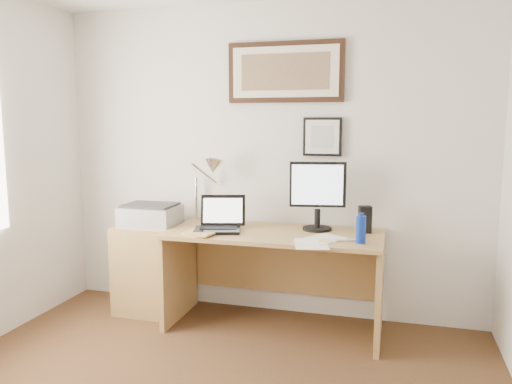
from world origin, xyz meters
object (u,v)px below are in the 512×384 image
(laptop, at_px, (219,223))
(printer, at_px, (150,215))
(side_cabinet, at_px, (149,269))
(desk, at_px, (276,260))
(lcd_monitor, at_px, (318,192))
(book, at_px, (192,230))
(water_bottle, at_px, (361,230))

(laptop, distance_m, printer, 0.63)
(side_cabinet, height_order, printer, printer)
(desk, xyz_separation_m, printer, (-1.04, -0.05, 0.30))
(side_cabinet, distance_m, lcd_monitor, 1.53)
(book, height_order, desk, book)
(printer, bearing_deg, laptop, -8.47)
(lcd_monitor, distance_m, printer, 1.36)
(laptop, height_order, printer, laptop)
(side_cabinet, height_order, lcd_monitor, lcd_monitor)
(lcd_monitor, height_order, printer, lcd_monitor)
(water_bottle, relative_size, book, 0.63)
(side_cabinet, bearing_deg, printer, -21.89)
(water_bottle, relative_size, desk, 0.12)
(book, xyz_separation_m, laptop, (0.18, 0.11, 0.05))
(water_bottle, distance_m, laptop, 1.07)
(water_bottle, bearing_deg, laptop, 173.66)
(water_bottle, distance_m, lcd_monitor, 0.52)
(book, relative_size, desk, 0.19)
(water_bottle, relative_size, printer, 0.43)
(side_cabinet, distance_m, water_bottle, 1.80)
(book, bearing_deg, water_bottle, -0.40)
(desk, bearing_deg, laptop, -160.99)
(book, height_order, lcd_monitor, lcd_monitor)
(book, height_order, printer, printer)
(side_cabinet, height_order, desk, desk)
(water_bottle, xyz_separation_m, book, (-1.24, 0.01, -0.08))
(side_cabinet, xyz_separation_m, desk, (1.07, 0.04, 0.15))
(book, distance_m, desk, 0.69)
(water_bottle, relative_size, lcd_monitor, 0.36)
(side_cabinet, relative_size, book, 2.45)
(lcd_monitor, bearing_deg, book, -160.45)
(desk, bearing_deg, book, -157.08)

